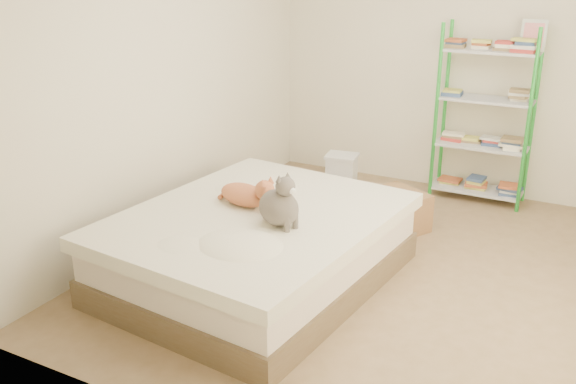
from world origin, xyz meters
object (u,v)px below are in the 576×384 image
Objects in this scene: grey_cat at (279,200)px; white_bin at (342,171)px; bed at (257,247)px; shelf_unit at (485,117)px; cardboard_box at (398,210)px; orange_cat at (244,192)px.

grey_cat reaches higher than white_bin.
grey_cat is (0.24, -0.11, 0.45)m from bed.
cardboard_box is (-0.46, -1.06, -0.66)m from shelf_unit.
orange_cat is (-0.17, 0.11, 0.37)m from bed.
grey_cat is 2.36m from white_bin.
bed reaches higher than cardboard_box.
orange_cat is at bearing -91.71° from cardboard_box.
bed is at bearing -83.45° from white_bin.
shelf_unit reaches higher than orange_cat.
bed is at bearing -113.36° from shelf_unit.
bed is 2.16m from white_bin.
grey_cat reaches higher than bed.
white_bin is at bearing 28.39° from grey_cat.
grey_cat is 0.21× the size of shelf_unit.
shelf_unit reaches higher than grey_cat.
orange_cat is 0.47m from grey_cat.
bed is 6.09× the size of grey_cat.
grey_cat is 1.03× the size of white_bin.
shelf_unit is (1.07, 2.47, 0.57)m from bed.
bed is 0.52m from grey_cat.
grey_cat is 2.71m from shelf_unit.
white_bin is (-1.31, -0.33, -0.65)m from shelf_unit.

